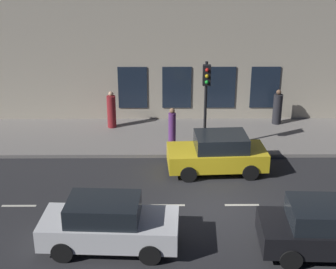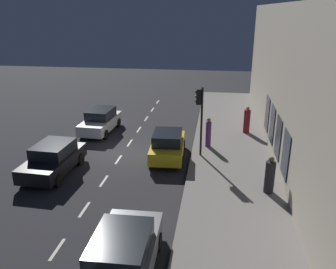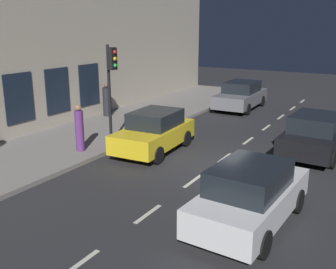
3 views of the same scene
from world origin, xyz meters
name	(u,v)px [view 2 (image 2 of 3)]	position (x,y,z in m)	size (l,w,h in m)	color
ground_plane	(123,153)	(0.00, 0.00, 0.00)	(60.00, 60.00, 0.00)	#28282B
sidewalk	(231,158)	(6.25, 0.00, 0.07)	(4.50, 32.00, 0.15)	gray
building_facade	(286,88)	(8.80, 0.00, 4.12)	(0.65, 32.00, 8.26)	#B2A893
lane_centre_line	(118,160)	(0.00, -1.00, 0.00)	(0.12, 27.20, 0.01)	beige
traffic_light	(200,107)	(4.40, -0.01, 2.94)	(0.46, 0.32, 3.90)	black
parked_car_0	(101,121)	(-2.46, 3.39, 0.79)	(1.98, 4.16, 1.58)	silver
parked_car_1	(168,145)	(2.70, -0.39, 0.79)	(2.02, 3.95, 1.58)	gold
parked_car_2	(122,255)	(2.64, -9.73, 0.79)	(2.07, 4.46, 1.58)	slate
parked_car_3	(53,159)	(-2.77, -3.09, 0.79)	(2.09, 4.17, 1.58)	black
pedestrian_0	(247,121)	(7.35, 4.25, 0.97)	(0.53, 0.53, 1.79)	maroon
pedestrian_1	(270,176)	(7.79, -3.83, 0.93)	(0.62, 0.62, 1.73)	#232328
pedestrian_2	(208,133)	(4.90, 1.38, 0.99)	(0.33, 0.33, 1.78)	#5B2D70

